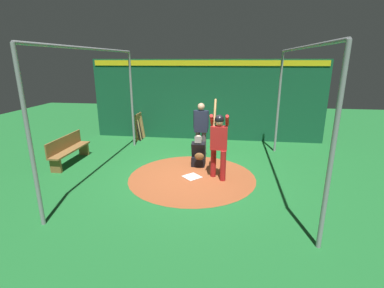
{
  "coord_description": "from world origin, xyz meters",
  "views": [
    {
      "loc": [
        7.08,
        0.99,
        3.08
      ],
      "look_at": [
        0.0,
        0.0,
        0.95
      ],
      "focal_mm": 26.32,
      "sensor_mm": 36.0,
      "label": 1
    }
  ],
  "objects_px": {
    "home_plate": "(192,177)",
    "umpire": "(201,127)",
    "batter": "(219,141)",
    "bench": "(68,149)",
    "bat_rack": "(141,126)",
    "catcher": "(199,154)"
  },
  "relations": [
    {
      "from": "catcher",
      "to": "bench",
      "type": "xyz_separation_m",
      "value": [
        0.3,
        -4.01,
        0.07
      ]
    },
    {
      "from": "catcher",
      "to": "bat_rack",
      "type": "height_order",
      "value": "bat_rack"
    },
    {
      "from": "bench",
      "to": "batter",
      "type": "bearing_deg",
      "value": 83.18
    },
    {
      "from": "home_plate",
      "to": "catcher",
      "type": "height_order",
      "value": "catcher"
    },
    {
      "from": "batter",
      "to": "bat_rack",
      "type": "bearing_deg",
      "value": -138.25
    },
    {
      "from": "batter",
      "to": "bat_rack",
      "type": "distance_m",
      "value": 5.05
    },
    {
      "from": "home_plate",
      "to": "umpire",
      "type": "height_order",
      "value": "umpire"
    },
    {
      "from": "home_plate",
      "to": "bat_rack",
      "type": "xyz_separation_m",
      "value": [
        -3.77,
        -2.64,
        0.48
      ]
    },
    {
      "from": "bench",
      "to": "bat_rack",
      "type": "bearing_deg",
      "value": 157.77
    },
    {
      "from": "batter",
      "to": "umpire",
      "type": "distance_m",
      "value": 1.76
    },
    {
      "from": "catcher",
      "to": "bat_rack",
      "type": "relative_size",
      "value": 0.82
    },
    {
      "from": "batter",
      "to": "bat_rack",
      "type": "height_order",
      "value": "batter"
    },
    {
      "from": "home_plate",
      "to": "bench",
      "type": "height_order",
      "value": "bench"
    },
    {
      "from": "batter",
      "to": "bat_rack",
      "type": "relative_size",
      "value": 1.78
    },
    {
      "from": "umpire",
      "to": "batter",
      "type": "bearing_deg",
      "value": 21.47
    },
    {
      "from": "home_plate",
      "to": "batter",
      "type": "distance_m",
      "value": 1.27
    },
    {
      "from": "home_plate",
      "to": "bench",
      "type": "bearing_deg",
      "value": -98.43
    },
    {
      "from": "batter",
      "to": "umpire",
      "type": "relative_size",
      "value": 1.17
    },
    {
      "from": "batter",
      "to": "umpire",
      "type": "height_order",
      "value": "batter"
    },
    {
      "from": "catcher",
      "to": "umpire",
      "type": "distance_m",
      "value": 1.01
    },
    {
      "from": "home_plate",
      "to": "batter",
      "type": "xyz_separation_m",
      "value": [
        -0.03,
        0.7,
        1.05
      ]
    },
    {
      "from": "bat_rack",
      "to": "bench",
      "type": "relative_size",
      "value": 0.65
    }
  ]
}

